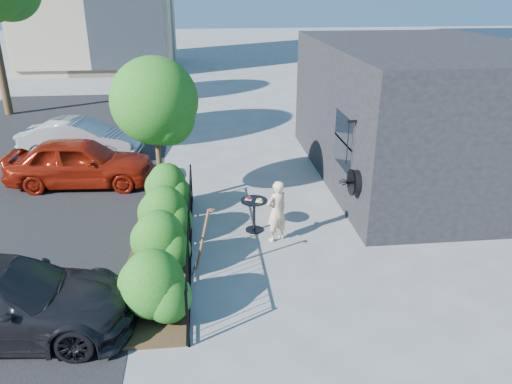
{
  "coord_description": "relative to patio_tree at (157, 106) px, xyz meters",
  "views": [
    {
      "loc": [
        -1.11,
        -9.76,
        5.61
      ],
      "look_at": [
        0.03,
        0.68,
        1.2
      ],
      "focal_mm": 35.0,
      "sensor_mm": 36.0,
      "label": 1
    }
  ],
  "objects": [
    {
      "name": "shovel",
      "position": [
        0.98,
        -3.55,
        -2.09
      ],
      "size": [
        0.51,
        0.2,
        1.54
      ],
      "color": "brown",
      "rests_on": "ground"
    },
    {
      "name": "planting_bed",
      "position": [
        0.04,
        -2.76,
        -2.72
      ],
      "size": [
        1.3,
        6.0,
        0.08
      ],
      "primitive_type": "cube",
      "color": "#382616",
      "rests_on": "ground"
    },
    {
      "name": "car_red",
      "position": [
        -2.53,
        1.89,
        -2.04
      ],
      "size": [
        4.33,
        1.97,
        1.44
      ],
      "primitive_type": "imported",
      "rotation": [
        0.0,
        0.0,
        1.51
      ],
      "color": "maroon",
      "rests_on": "ground"
    },
    {
      "name": "woman",
      "position": [
        2.74,
        -2.19,
        -2.02
      ],
      "size": [
        0.65,
        0.57,
        1.49
      ],
      "primitive_type": "imported",
      "rotation": [
        0.0,
        0.0,
        3.65
      ],
      "color": "beige",
      "rests_on": "ground"
    },
    {
      "name": "ground",
      "position": [
        2.24,
        -2.76,
        -2.76
      ],
      "size": [
        120.0,
        120.0,
        0.0
      ],
      "primitive_type": "plane",
      "color": "gray",
      "rests_on": "ground"
    },
    {
      "name": "fence",
      "position": [
        0.74,
        -2.76,
        -2.2
      ],
      "size": [
        0.05,
        6.05,
        1.1
      ],
      "color": "black",
      "rests_on": "ground"
    },
    {
      "name": "shop_building",
      "position": [
        7.73,
        1.74,
        -0.76
      ],
      "size": [
        6.22,
        9.0,
        4.0
      ],
      "color": "black",
      "rests_on": "ground"
    },
    {
      "name": "car_darkgrey",
      "position": [
        -2.41,
        -5.03,
        -2.1
      ],
      "size": [
        4.66,
        2.16,
        1.32
      ],
      "primitive_type": "imported",
      "rotation": [
        0.0,
        0.0,
        1.5
      ],
      "color": "black",
      "rests_on": "ground"
    },
    {
      "name": "car_silver",
      "position": [
        -3.08,
        4.54,
        -2.1
      ],
      "size": [
        4.19,
        1.94,
        1.33
      ],
      "primitive_type": "imported",
      "rotation": [
        0.0,
        0.0,
        1.43
      ],
      "color": "#A5A5AA",
      "rests_on": "ground"
    },
    {
      "name": "shrubs",
      "position": [
        0.14,
        -2.66,
        -2.06
      ],
      "size": [
        1.1,
        5.6,
        1.24
      ],
      "color": "#175313",
      "rests_on": "ground"
    },
    {
      "name": "cafe_table",
      "position": [
        2.27,
        -1.65,
        -2.2
      ],
      "size": [
        0.65,
        0.65,
        0.87
      ],
      "rotation": [
        0.0,
        0.0,
        -0.37
      ],
      "color": "black",
      "rests_on": "ground"
    },
    {
      "name": "patio_tree",
      "position": [
        0.0,
        0.0,
        0.0
      ],
      "size": [
        2.2,
        2.2,
        3.94
      ],
      "color": "#3F2B19",
      "rests_on": "ground"
    }
  ]
}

